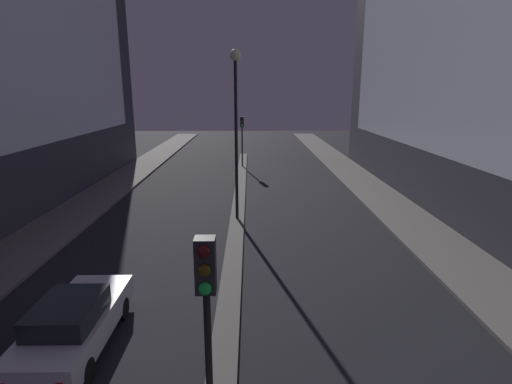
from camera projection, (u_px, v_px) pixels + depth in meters
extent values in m
cube|color=#56544F|center=(238.00, 206.00, 23.38)|extent=(0.74, 39.05, 0.11)
cube|color=#2D2D2D|center=(206.00, 265.00, 6.13)|extent=(0.32, 0.28, 0.90)
sphere|color=#4C0F0F|center=(204.00, 252.00, 5.88)|extent=(0.20, 0.20, 0.20)
sphere|color=#4C380A|center=(204.00, 270.00, 5.96)|extent=(0.20, 0.20, 0.20)
sphere|color=#1EEA4C|center=(205.00, 289.00, 6.03)|extent=(0.20, 0.20, 0.20)
cylinder|color=black|center=(242.00, 147.00, 34.91)|extent=(0.12, 0.12, 3.43)
cube|color=#2D2D2D|center=(242.00, 122.00, 34.38)|extent=(0.32, 0.28, 0.90)
sphere|color=#4C0F0F|center=(242.00, 118.00, 34.13)|extent=(0.20, 0.20, 0.20)
sphere|color=#4C380A|center=(242.00, 122.00, 34.20)|extent=(0.20, 0.20, 0.20)
sphere|color=#1EEA4C|center=(242.00, 125.00, 34.28)|extent=(0.20, 0.20, 0.20)
cylinder|color=black|center=(236.00, 142.00, 19.97)|extent=(0.16, 0.16, 7.97)
sphere|color=#F9EAB2|center=(235.00, 55.00, 18.95)|extent=(0.55, 0.55, 0.55)
cube|color=silver|center=(76.00, 325.00, 10.42)|extent=(1.74, 4.46, 0.67)
cube|color=black|center=(67.00, 312.00, 9.95)|extent=(1.48, 2.01, 0.52)
cylinder|color=black|center=(71.00, 309.00, 11.83)|extent=(0.22, 0.64, 0.64)
cylinder|color=black|center=(122.00, 308.00, 11.86)|extent=(0.22, 0.64, 0.64)
cylinder|color=black|center=(19.00, 373.00, 9.15)|extent=(0.22, 0.64, 0.64)
cylinder|color=black|center=(85.00, 372.00, 9.18)|extent=(0.22, 0.64, 0.64)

